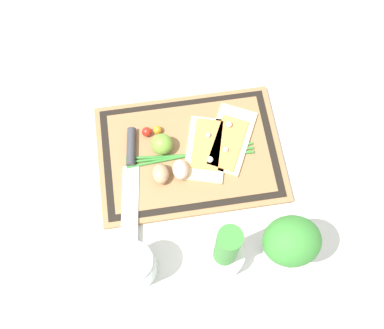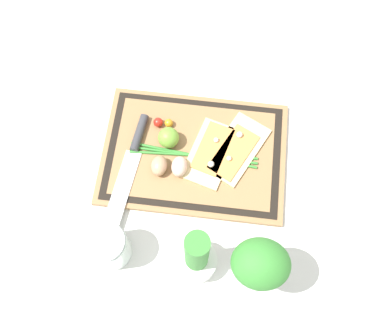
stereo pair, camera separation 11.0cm
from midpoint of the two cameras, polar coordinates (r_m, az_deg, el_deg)
name	(u,v)px [view 1 (the left image)]	position (r m, az deg, el deg)	size (l,w,h in m)	color
ground_plane	(190,155)	(1.15, -3.03, 0.89)	(6.00, 6.00, 0.00)	silver
cutting_board	(190,154)	(1.14, -3.05, 1.06)	(0.46, 0.33, 0.02)	#997047
pizza_slice_near	(229,139)	(1.14, 2.01, 2.86)	(0.17, 0.21, 0.02)	beige
pizza_slice_far	(207,148)	(1.13, -0.89, 1.73)	(0.14, 0.20, 0.02)	beige
knife	(131,166)	(1.13, -10.55, -0.60)	(0.07, 0.31, 0.02)	silver
egg_brown	(161,174)	(1.09, -6.87, -1.53)	(0.04, 0.05, 0.04)	tan
egg_pink	(180,170)	(1.09, -4.34, -1.00)	(0.04, 0.05, 0.04)	beige
lime	(162,144)	(1.12, -6.64, 2.25)	(0.05, 0.05, 0.05)	#70A838
cherry_tomato_red	(147,132)	(1.15, -8.49, 3.80)	(0.02, 0.02, 0.02)	red
cherry_tomato_yellow	(157,130)	(1.15, -7.15, 4.04)	(0.02, 0.02, 0.02)	orange
scallion_bunch	(190,155)	(1.12, -3.06, 0.84)	(0.32, 0.04, 0.01)	#388433
herb_pot	(225,252)	(0.99, 1.02, -11.50)	(0.09, 0.09, 0.23)	white
sauce_jar	(136,266)	(1.03, -10.23, -12.97)	(0.09, 0.09, 0.11)	silver
herb_glass	(288,245)	(0.96, 8.89, -10.49)	(0.12, 0.10, 0.21)	silver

